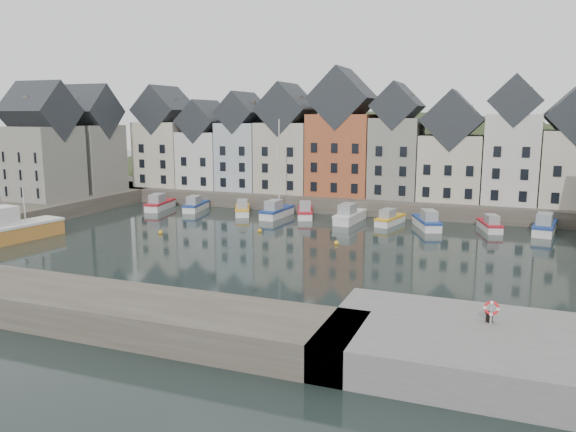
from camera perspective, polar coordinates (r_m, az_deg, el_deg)
The scene contains 22 objects.
ground at distance 55.58m, azimuth -2.46°, elevation -3.49°, with size 260.00×260.00×0.00m, color black.
far_quay at distance 83.28m, azimuth 5.78°, elevation 1.75°, with size 90.00×16.00×2.00m, color #463D35.
left_quay at distance 79.60m, azimuth -26.76°, elevation 0.31°, with size 14.00×54.00×2.00m, color #463D35.
near_quay at distance 31.91m, azimuth 20.67°, elevation -12.84°, with size 18.00×10.00×2.00m, color #60605E.
near_wall at distance 43.60m, azimuth -26.95°, elevation -7.11°, with size 50.00×6.00×2.00m, color #463D35.
hillside at distance 112.09m, azimuth 9.15°, elevation -6.06°, with size 153.60×70.40×64.00m.
far_terrace at distance 79.77m, azimuth 7.74°, elevation 7.03°, with size 72.37×8.16×17.78m.
left_terrace at distance 85.46m, azimuth -21.52°, elevation 6.62°, with size 7.65×17.00×15.69m.
mooring_buoys at distance 61.89m, azimuth -3.89°, elevation -1.95°, with size 20.50×5.50×0.50m.
boat_a at distance 81.39m, azimuth -12.91°, elevation 1.17°, with size 3.20×6.88×2.54m.
boat_b at distance 79.52m, azimuth -9.36°, elevation 1.05°, with size 2.96×6.39×2.36m.
boat_c at distance 75.67m, azimuth -4.65°, elevation 0.67°, with size 4.18×6.17×2.28m.
boat_d at distance 73.26m, azimuth -1.19°, elevation 0.52°, with size 2.49×6.85×12.89m.
boat_e at distance 73.30m, azimuth 1.74°, elevation 0.42°, with size 3.85×6.46×2.37m.
boat_f at distance 70.21m, azimuth 6.27°, elevation 0.00°, with size 2.70×7.14×2.69m.
boat_g at distance 69.51m, azimuth 10.29°, elevation -0.32°, with size 2.98×5.99×2.20m.
boat_h at distance 68.11m, azimuth 13.94°, elevation -0.60°, with size 4.32×6.86×2.52m.
boat_i at distance 68.99m, azimuth 19.83°, elevation -0.87°, with size 3.21×5.80×2.13m.
boat_j at distance 69.50m, azimuth 24.62°, elevation -0.99°, with size 3.11×7.11×2.64m.
large_vessel at distance 65.52m, azimuth -26.79°, elevation -1.25°, with size 4.73×11.70×5.92m.
mooring_bollard at distance 32.98m, azimuth 19.77°, elevation -9.58°, with size 0.48×0.48×0.56m.
life_ring_post at distance 32.53m, azimuth 19.97°, elevation -8.84°, with size 0.80×0.17×1.30m.
Camera 1 is at (21.57, -49.51, 13.12)m, focal length 35.00 mm.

